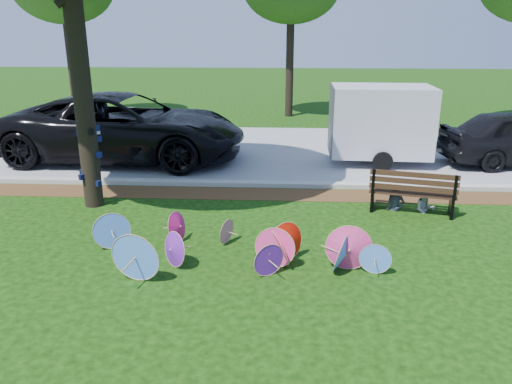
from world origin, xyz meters
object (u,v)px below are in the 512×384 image
Objects in this scene: black_van at (125,127)px; person_left at (397,187)px; cargo_trailer at (381,121)px; parasol_pile at (244,246)px; park_bench at (412,190)px; person_right at (427,190)px.

black_van reaches higher than person_left.
cargo_trailer is 4.41m from person_left.
black_van is at bearing -178.05° from cargo_trailer.
park_bench is at bearing 38.96° from parasol_pile.
park_bench is (8.13, -4.35, -0.55)m from black_van.
person_left is (7.78, -4.30, -0.48)m from black_van.
park_bench is at bearing -5.50° from person_left.
black_van reaches higher than parasol_pile.
person_right is at bearing -113.27° from black_van.
cargo_trailer is (8.12, 0.03, 0.29)m from black_van.
person_left is at bearing -92.72° from cargo_trailer.
black_van is at bearing 164.92° from park_bench.
parasol_pile is 2.84× the size of park_bench.
black_van is 8.12m from cargo_trailer.
person_left is (-0.34, -4.33, -0.77)m from cargo_trailer.
person_left is at bearing 42.23° from parasol_pile.
parasol_pile is 5.08m from person_right.
park_bench is 1.70× the size of person_left.
black_van reaches higher than person_right.
black_van is 8.90m from person_left.
park_bench is at bearing -114.53° from black_van.
cargo_trailer is 2.58× the size of person_left.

